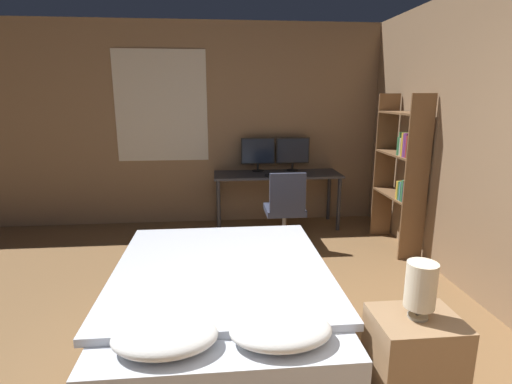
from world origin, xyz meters
TOP-DOWN VIEW (x-y plane):
  - wall_back at (-0.02, 4.26)m, footprint 12.00×0.08m
  - bed at (-0.29, 1.34)m, footprint 1.55×2.06m
  - nightstand at (0.76, 0.56)m, footprint 0.46×0.38m
  - bedside_lamp at (0.76, 0.56)m, footprint 0.16×0.16m
  - desk at (0.49, 3.90)m, footprint 1.68×0.58m
  - monitor_left at (0.25, 4.09)m, footprint 0.46×0.16m
  - monitor_right at (0.73, 4.09)m, footprint 0.46×0.16m
  - keyboard at (0.49, 3.72)m, footprint 0.36×0.13m
  - computer_mouse at (0.76, 3.72)m, footprint 0.07×0.05m
  - office_chair at (0.49, 3.23)m, footprint 0.52×0.52m
  - bookshelf at (1.77, 2.94)m, footprint 0.26×0.84m

SIDE VIEW (x-z plane):
  - bed at x=-0.29m, z-range -0.04..0.57m
  - nightstand at x=0.76m, z-range 0.00..0.58m
  - office_chair at x=0.49m, z-range -0.09..0.81m
  - desk at x=0.49m, z-range 0.28..1.02m
  - keyboard at x=0.49m, z-range 0.74..0.76m
  - computer_mouse at x=0.76m, z-range 0.74..0.77m
  - bedside_lamp at x=0.76m, z-range 0.61..0.93m
  - bookshelf at x=1.77m, z-range 0.10..1.88m
  - monitor_left at x=0.25m, z-range 0.77..1.22m
  - monitor_right at x=0.73m, z-range 0.77..1.22m
  - wall_back at x=-0.02m, z-range 0.00..2.70m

